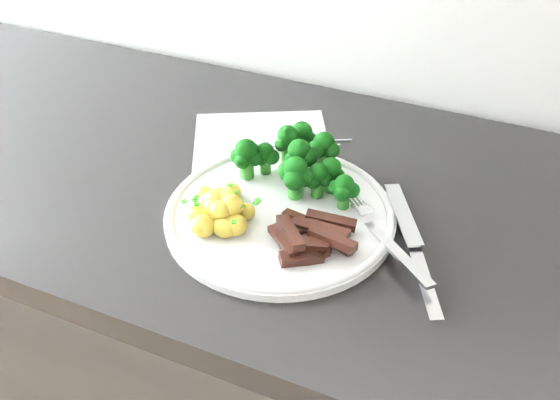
{
  "coord_description": "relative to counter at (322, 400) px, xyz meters",
  "views": [
    {
      "loc": [
        0.2,
        1.03,
        1.42
      ],
      "look_at": [
        -0.05,
        1.61,
        0.93
      ],
      "focal_mm": 39.84,
      "sensor_mm": 36.0,
      "label": 1
    }
  ],
  "objects": [
    {
      "name": "counter",
      "position": [
        0.0,
        0.0,
        0.0
      ],
      "size": [
        2.41,
        0.6,
        0.9
      ],
      "color": "black",
      "rests_on": "ground"
    },
    {
      "name": "recipe_paper",
      "position": [
        -0.13,
        0.05,
        0.45
      ],
      "size": [
        0.32,
        0.35,
        0.0
      ],
      "color": "white",
      "rests_on": "counter"
    },
    {
      "name": "plate",
      "position": [
        -0.06,
        -0.06,
        0.46
      ],
      "size": [
        0.3,
        0.3,
        0.02
      ],
      "color": "white",
      "rests_on": "counter"
    },
    {
      "name": "broccoli",
      "position": [
        -0.06,
        0.01,
        0.5
      ],
      "size": [
        0.19,
        0.14,
        0.07
      ],
      "color": "#21601A",
      "rests_on": "plate"
    },
    {
      "name": "potatoes",
      "position": [
        -0.12,
        -0.11,
        0.48
      ],
      "size": [
        0.1,
        0.11,
        0.04
      ],
      "color": "yellow",
      "rests_on": "plate"
    },
    {
      "name": "beef_strips",
      "position": [
        0.0,
        -0.1,
        0.47
      ],
      "size": [
        0.11,
        0.11,
        0.03
      ],
      "color": "black",
      "rests_on": "plate"
    },
    {
      "name": "fork",
      "position": [
        0.09,
        -0.07,
        0.47
      ],
      "size": [
        0.16,
        0.15,
        0.02
      ],
      "color": "silver",
      "rests_on": "plate"
    },
    {
      "name": "knife",
      "position": [
        0.13,
        -0.08,
        0.46
      ],
      "size": [
        0.13,
        0.22,
        0.03
      ],
      "color": "silver",
      "rests_on": "plate"
    }
  ]
}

